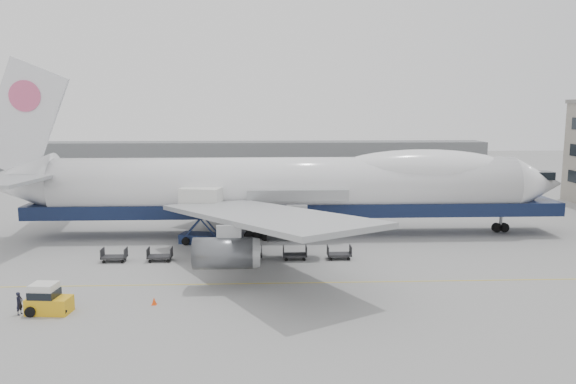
{
  "coord_description": "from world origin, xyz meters",
  "views": [
    {
      "loc": [
        -2.72,
        -51.07,
        14.66
      ],
      "look_at": [
        -0.18,
        6.0,
        5.86
      ],
      "focal_mm": 35.0,
      "sensor_mm": 36.0,
      "label": 1
    }
  ],
  "objects_px": {
    "catering_truck": "(201,212)",
    "baggage_tug": "(47,300)",
    "airliner": "(293,186)",
    "ground_worker": "(19,303)"
  },
  "relations": [
    {
      "from": "airliner",
      "to": "catering_truck",
      "type": "height_order",
      "value": "airliner"
    },
    {
      "from": "baggage_tug",
      "to": "ground_worker",
      "type": "relative_size",
      "value": 1.9
    },
    {
      "from": "catering_truck",
      "to": "ground_worker",
      "type": "xyz_separation_m",
      "value": [
        -10.66,
        -20.62,
        -2.6
      ]
    },
    {
      "from": "catering_truck",
      "to": "ground_worker",
      "type": "bearing_deg",
      "value": -103.44
    },
    {
      "from": "catering_truck",
      "to": "baggage_tug",
      "type": "bearing_deg",
      "value": -99.41
    },
    {
      "from": "catering_truck",
      "to": "ground_worker",
      "type": "relative_size",
      "value": 3.64
    },
    {
      "from": "catering_truck",
      "to": "baggage_tug",
      "type": "xyz_separation_m",
      "value": [
        -8.79,
        -20.41,
        -2.46
      ]
    },
    {
      "from": "airliner",
      "to": "baggage_tug",
      "type": "bearing_deg",
      "value": -128.02
    },
    {
      "from": "airliner",
      "to": "ground_worker",
      "type": "bearing_deg",
      "value": -130.44
    },
    {
      "from": "airliner",
      "to": "ground_worker",
      "type": "distance_m",
      "value": 32.24
    }
  ]
}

